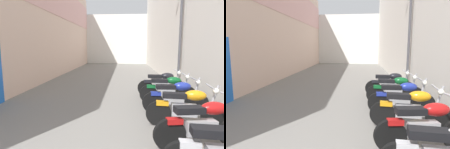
{
  "view_description": "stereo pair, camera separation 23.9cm",
  "coord_description": "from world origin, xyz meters",
  "views": [
    {
      "loc": [
        0.87,
        -0.01,
        1.89
      ],
      "look_at": [
        0.5,
        5.89,
        1.02
      ],
      "focal_mm": 30.82,
      "sensor_mm": 36.0,
      "label": 1
    },
    {
      "loc": [
        1.11,
        0.01,
        1.89
      ],
      "look_at": [
        0.5,
        5.89,
        1.02
      ],
      "focal_mm": 30.82,
      "sensor_mm": 36.0,
      "label": 2
    }
  ],
  "objects": [
    {
      "name": "motorcycle_seventh",
      "position": [
        2.33,
        7.3,
        0.5
      ],
      "size": [
        1.85,
        0.58,
        1.04
      ],
      "color": "black",
      "rests_on": "ground"
    },
    {
      "name": "motorcycle_sixth",
      "position": [
        2.33,
        6.34,
        0.5
      ],
      "size": [
        1.85,
        0.58,
        1.04
      ],
      "color": "black",
      "rests_on": "ground"
    },
    {
      "name": "motorcycle_fifth",
      "position": [
        2.33,
        5.39,
        0.5
      ],
      "size": [
        1.85,
        0.58,
        1.04
      ],
      "color": "black",
      "rests_on": "ground"
    },
    {
      "name": "building_left",
      "position": [
        -3.47,
        10.64,
        3.39
      ],
      "size": [
        0.45,
        21.39,
        6.72
      ],
      "color": "beige",
      "rests_on": "ground"
    },
    {
      "name": "street_lamp",
      "position": [
        3.04,
        8.05,
        2.99
      ],
      "size": [
        0.79,
        0.18,
        5.16
      ],
      "color": "#47474C",
      "rests_on": "ground"
    },
    {
      "name": "motorcycle_third",
      "position": [
        2.33,
        3.43,
        0.5
      ],
      "size": [
        1.84,
        0.58,
        1.04
      ],
      "color": "black",
      "rests_on": "ground"
    },
    {
      "name": "ground_plane",
      "position": [
        0.0,
        8.69,
        0.0
      ],
      "size": [
        37.39,
        37.39,
        0.0
      ],
      "primitive_type": "plane",
      "color": "slate"
    },
    {
      "name": "building_right",
      "position": [
        3.47,
        10.69,
        3.59
      ],
      "size": [
        0.45,
        21.39,
        7.17
      ],
      "color": "beige",
      "rests_on": "ground"
    },
    {
      "name": "motorcycle_fourth",
      "position": [
        2.33,
        4.39,
        0.5
      ],
      "size": [
        1.85,
        0.58,
        1.04
      ],
      "color": "black",
      "rests_on": "ground"
    },
    {
      "name": "building_far_end",
      "position": [
        0.0,
        22.39,
        2.67
      ],
      "size": [
        9.55,
        2.0,
        5.33
      ],
      "primitive_type": "cube",
      "color": "silver",
      "rests_on": "ground"
    }
  ]
}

